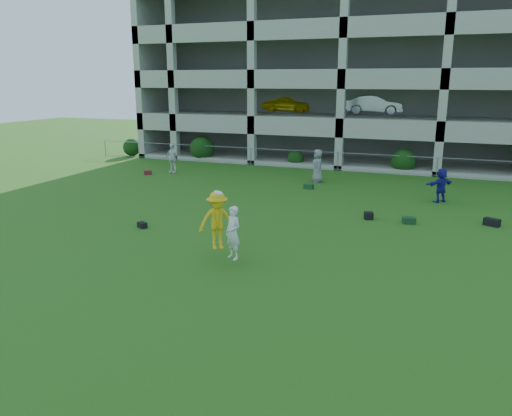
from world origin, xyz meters
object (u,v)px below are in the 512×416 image
at_px(crate_d, 369,216).
at_px(bystander_b, 172,158).
at_px(parking_garage, 364,75).
at_px(frisbee_contest, 220,223).
at_px(bystander_d, 441,185).
at_px(bystander_c, 318,166).

bearing_deg(crate_d, bystander_b, 153.89).
bearing_deg(parking_garage, frisbee_contest, -90.06).
height_order(bystander_b, bystander_d, bystander_b).
relative_size(bystander_c, crate_d, 5.34).
distance_m(bystander_c, frisbee_contest, 13.48).
relative_size(bystander_c, bystander_d, 1.15).
xyz_separation_m(bystander_b, bystander_d, (15.79, -2.15, -0.09)).
xyz_separation_m(crate_d, frisbee_contest, (-3.69, -6.65, 1.10)).
relative_size(bystander_b, parking_garage, 0.06).
height_order(bystander_b, crate_d, bystander_b).
relative_size(bystander_c, frisbee_contest, 0.90).
height_order(crate_d, parking_garage, parking_garage).
bearing_deg(frisbee_contest, crate_d, 60.98).
height_order(bystander_b, frisbee_contest, frisbee_contest).
xyz_separation_m(bystander_b, frisbee_contest, (9.41, -13.07, 0.34)).
xyz_separation_m(frisbee_contest, parking_garage, (0.03, 26.32, 4.77)).
bearing_deg(bystander_d, bystander_c, -65.19).
relative_size(bystander_b, frisbee_contest, 0.87).
distance_m(bystander_b, bystander_d, 15.94).
bearing_deg(frisbee_contest, bystander_c, 91.07).
bearing_deg(bystander_c, bystander_d, 39.95).
xyz_separation_m(bystander_c, crate_d, (3.94, -6.82, -0.79)).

